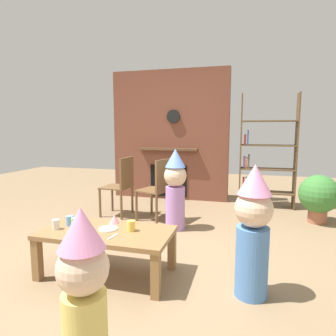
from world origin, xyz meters
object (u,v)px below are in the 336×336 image
Objects in this scene: potted_plant_tall at (319,195)px; paper_plate_front at (84,234)px; coffee_table at (107,237)px; paper_cup_center at (70,221)px; dining_chair_left at (121,183)px; paper_plate_rear at (108,229)px; child_with_cone_hat at (84,294)px; child_by_the_chairs at (175,187)px; bookshelf at (263,157)px; child_in_pink at (253,228)px; birthday_cake_slice at (114,219)px; paper_cup_near_right at (75,224)px; paper_cup_near_left at (131,226)px; paper_cup_far_left at (56,224)px; dining_chair_middle at (159,186)px.

paper_plate_front is at bearing -135.82° from potted_plant_tall.
paper_cup_center is at bearing 175.05° from coffee_table.
dining_chair_left reaches higher than coffee_table.
paper_plate_rear is 0.25× the size of potted_plant_tall.
child_by_the_chairs is at bearing -18.86° from child_with_cone_hat.
child_in_pink is at bearing -94.31° from bookshelf.
child_by_the_chairs reaches higher than birthday_cake_slice.
paper_cup_center reaches higher than coffee_table.
paper_cup_near_left is at bearing 10.57° from paper_cup_near_right.
potted_plant_tall reaches higher than paper_cup_near_right.
paper_cup_near_left is 0.28m from birthday_cake_slice.
paper_plate_front is at bearing -118.26° from bookshelf.
coffee_table is 0.21m from paper_plate_front.
birthday_cake_slice is at bearing -8.81° from child_in_pink.
coffee_table is 1.30× the size of dining_chair_left.
paper_cup_near_right reaches higher than coffee_table.
birthday_cake_slice is at bearing 42.54° from paper_cup_near_right.
child_with_cone_hat reaches higher than paper_cup_far_left.
paper_cup_far_left is 3.45m from potted_plant_tall.
bookshelf is at bearing 135.06° from potted_plant_tall.
dining_chair_left is at bearing 116.74° from paper_cup_near_left.
paper_cup_near_left is (-1.25, -2.79, -0.39)m from bookshelf.
child_by_the_chairs reaches higher than child_in_pink.
bookshelf is 1.80× the size of child_in_pink.
dining_chair_left reaches higher than paper_cup_far_left.
coffee_table is at bearing 108.88° from dining_chair_middle.
potted_plant_tall is (2.81, 0.41, -0.12)m from dining_chair_left.
bookshelf reaches higher than child_by_the_chairs.
dining_chair_middle is at bearing 75.72° from paper_cup_center.
child_by_the_chairs is (-1.16, -1.50, -0.28)m from bookshelf.
child_in_pink is at bearing -3.52° from paper_cup_near_left.
paper_plate_rear is at bearing -83.18° from birthday_cake_slice.
paper_cup_near_right reaches higher than paper_cup_center.
dining_chair_middle is at bearing 74.76° from paper_cup_far_left.
bookshelf is at bearing 61.74° from paper_plate_front.
child_in_pink reaches higher than paper_cup_far_left.
bookshelf is 19.00× the size of birthday_cake_slice.
dining_chair_left is at bearing 109.92° from coffee_table.
child_in_pink is 2.34m from potted_plant_tall.
dining_chair_middle reaches higher than paper_plate_front.
paper_plate_front is 0.20× the size of dining_chair_left.
potted_plant_tall is (1.89, 0.77, -0.17)m from child_by_the_chairs.
potted_plant_tall is at bearing 44.18° from paper_plate_front.
coffee_table is at bearing -4.95° from paper_cup_center.
potted_plant_tall reaches higher than paper_plate_rear.
dining_chair_middle is at bearing 79.90° from paper_cup_near_right.
child_by_the_chairs is at bearing 162.57° from dining_chair_left.
bookshelf is at bearing 62.38° from paper_plate_rear.
dining_chair_middle is at bearing -12.72° from child_with_cone_hat.
child_with_cone_hat is 2.72m from dining_chair_middle.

